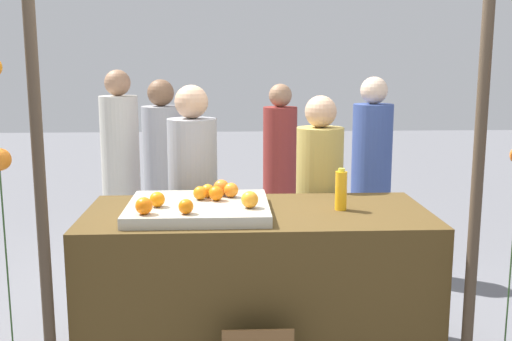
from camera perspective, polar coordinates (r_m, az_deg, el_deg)
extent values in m
cube|color=#4C3819|center=(3.52, 0.12, -11.22)|extent=(1.91, 0.87, 0.94)
cube|color=#B2AD99|center=(3.33, -5.41, -3.53)|extent=(0.76, 0.66, 0.06)
sphere|color=orange|center=(3.35, -3.76, -2.16)|extent=(0.08, 0.08, 0.08)
sphere|color=orange|center=(3.18, -0.59, -2.74)|extent=(0.09, 0.09, 0.09)
sphere|color=orange|center=(3.25, -9.23, -2.69)|extent=(0.08, 0.08, 0.08)
sphere|color=orange|center=(3.10, -10.45, -3.28)|extent=(0.09, 0.09, 0.09)
sphere|color=orange|center=(3.08, -6.58, -3.37)|extent=(0.08, 0.08, 0.08)
sphere|color=orange|center=(3.38, -5.26, -2.12)|extent=(0.08, 0.08, 0.08)
sphere|color=orange|center=(3.48, -3.26, -1.61)|extent=(0.09, 0.09, 0.09)
sphere|color=orange|center=(3.43, -2.34, -1.85)|extent=(0.08, 0.08, 0.08)
sphere|color=orange|center=(3.44, -4.54, -1.90)|extent=(0.08, 0.08, 0.08)
cylinder|color=#F3A817|center=(3.41, 7.96, -1.88)|extent=(0.07, 0.07, 0.22)
cylinder|color=yellow|center=(3.39, 8.01, 0.06)|extent=(0.04, 0.04, 0.02)
cylinder|color=#99999E|center=(4.08, -5.87, -4.92)|extent=(0.32, 0.32, 1.39)
sphere|color=tan|center=(3.95, -6.08, 6.42)|extent=(0.22, 0.22, 0.22)
cylinder|color=tan|center=(4.11, 5.88, -5.25)|extent=(0.31, 0.31, 1.33)
sphere|color=tan|center=(3.97, 6.08, 5.51)|extent=(0.21, 0.21, 0.21)
cylinder|color=beige|center=(5.57, -12.51, -0.67)|extent=(0.34, 0.34, 1.46)
sphere|color=#A87A59|center=(5.48, -12.85, 8.02)|extent=(0.23, 0.23, 0.23)
cylinder|color=#384C8C|center=(5.14, 10.69, -1.74)|extent=(0.33, 0.33, 1.41)
sphere|color=beige|center=(5.04, 11.00, 7.38)|extent=(0.22, 0.22, 0.22)
cylinder|color=maroon|center=(5.64, 2.24, -0.86)|extent=(0.31, 0.31, 1.35)
sphere|color=#A87A59|center=(5.54, 2.30, 7.05)|extent=(0.21, 0.21, 0.21)
cylinder|color=#99999E|center=(5.14, -8.68, -1.81)|extent=(0.32, 0.32, 1.39)
sphere|color=brown|center=(5.03, -8.92, 7.21)|extent=(0.22, 0.22, 0.22)
cylinder|color=#473828|center=(2.99, -19.54, -1.95)|extent=(0.06, 0.06, 2.31)
cylinder|color=#473828|center=(3.11, 19.99, -1.55)|extent=(0.06, 0.06, 2.31)
cylinder|color=#2D4C23|center=(3.02, -22.69, -2.75)|extent=(0.01, 0.01, 2.24)
sphere|color=orange|center=(2.97, -22.88, 0.96)|extent=(0.10, 0.10, 0.10)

